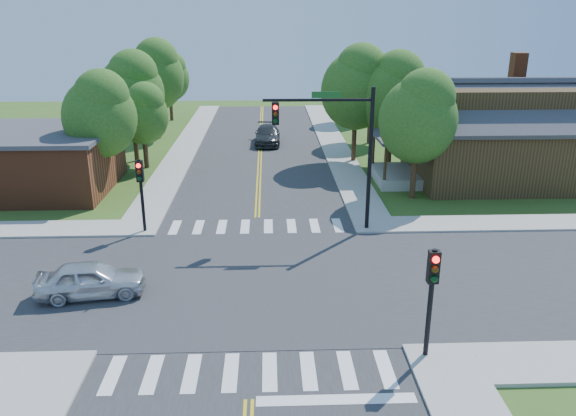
{
  "coord_description": "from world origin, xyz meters",
  "views": [
    {
      "loc": [
        0.63,
        -20.85,
        10.53
      ],
      "look_at": [
        1.5,
        2.86,
        2.2
      ],
      "focal_mm": 35.0,
      "sensor_mm": 36.0,
      "label": 1
    }
  ],
  "objects_px": {
    "signal_pole_nw": "(141,182)",
    "signal_pole_se": "(432,284)",
    "car_dgrey": "(267,135)",
    "house_ne": "(493,130)",
    "car_silver": "(91,280)",
    "signal_mast_ne": "(336,137)"
  },
  "relations": [
    {
      "from": "signal_pole_se",
      "to": "car_dgrey",
      "type": "relative_size",
      "value": 0.74
    },
    {
      "from": "signal_mast_ne",
      "to": "house_ne",
      "type": "height_order",
      "value": "signal_mast_ne"
    },
    {
      "from": "signal_pole_se",
      "to": "car_dgrey",
      "type": "bearing_deg",
      "value": 99.15
    },
    {
      "from": "signal_mast_ne",
      "to": "car_silver",
      "type": "height_order",
      "value": "signal_mast_ne"
    },
    {
      "from": "signal_pole_se",
      "to": "signal_pole_nw",
      "type": "xyz_separation_m",
      "value": [
        -11.2,
        11.2,
        0.0
      ]
    },
    {
      "from": "car_dgrey",
      "to": "signal_pole_nw",
      "type": "bearing_deg",
      "value": -106.25
    },
    {
      "from": "signal_mast_ne",
      "to": "signal_pole_nw",
      "type": "relative_size",
      "value": 1.89
    },
    {
      "from": "signal_pole_se",
      "to": "car_silver",
      "type": "height_order",
      "value": "signal_pole_se"
    },
    {
      "from": "signal_mast_ne",
      "to": "signal_pole_nw",
      "type": "xyz_separation_m",
      "value": [
        -9.51,
        -0.01,
        -2.19
      ]
    },
    {
      "from": "signal_pole_nw",
      "to": "car_silver",
      "type": "height_order",
      "value": "signal_pole_nw"
    },
    {
      "from": "signal_mast_ne",
      "to": "car_silver",
      "type": "distance_m",
      "value": 12.85
    },
    {
      "from": "signal_mast_ne",
      "to": "signal_pole_se",
      "type": "relative_size",
      "value": 1.89
    },
    {
      "from": "house_ne",
      "to": "signal_pole_nw",
      "type": "bearing_deg",
      "value": -157.31
    },
    {
      "from": "house_ne",
      "to": "car_silver",
      "type": "xyz_separation_m",
      "value": [
        -21.39,
        -15.26,
        -2.63
      ]
    },
    {
      "from": "signal_pole_se",
      "to": "car_dgrey",
      "type": "xyz_separation_m",
      "value": [
        -5.0,
        31.03,
        -1.92
      ]
    },
    {
      "from": "signal_mast_ne",
      "to": "house_ne",
      "type": "relative_size",
      "value": 0.55
    },
    {
      "from": "signal_pole_se",
      "to": "house_ne",
      "type": "relative_size",
      "value": 0.29
    },
    {
      "from": "house_ne",
      "to": "car_dgrey",
      "type": "bearing_deg",
      "value": 142.4
    },
    {
      "from": "house_ne",
      "to": "signal_mast_ne",
      "type": "bearing_deg",
      "value": -142.32
    },
    {
      "from": "signal_mast_ne",
      "to": "signal_pole_nw",
      "type": "bearing_deg",
      "value": -179.93
    },
    {
      "from": "signal_pole_nw",
      "to": "signal_pole_se",
      "type": "bearing_deg",
      "value": -45.0
    },
    {
      "from": "signal_pole_nw",
      "to": "car_silver",
      "type": "bearing_deg",
      "value": -95.93
    }
  ]
}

